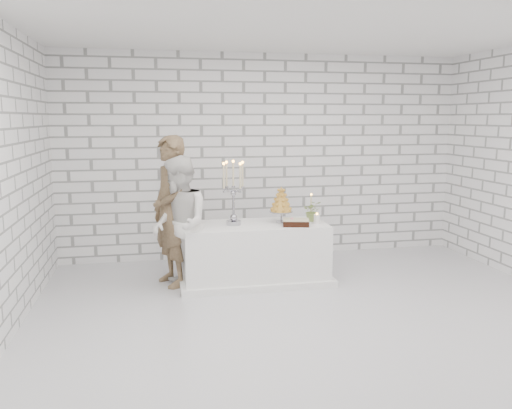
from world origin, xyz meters
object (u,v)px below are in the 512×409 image
at_px(candelabra, 233,193).
at_px(croquembouche, 281,204).
at_px(cake_table, 255,253).
at_px(bride, 180,225).
at_px(groom, 171,211).

relative_size(candelabra, croquembouche, 1.75).
bearing_deg(candelabra, cake_table, -0.45).
bearing_deg(croquembouche, bride, -169.51).
relative_size(cake_table, candelabra, 2.22).
xyz_separation_m(groom, bride, (0.09, -0.29, -0.11)).
bearing_deg(croquembouche, candelabra, -176.36).
bearing_deg(bride, croquembouche, 90.99).
relative_size(groom, candelabra, 2.30).
height_order(groom, bride, groom).
bearing_deg(croquembouche, groom, 178.14).
bearing_deg(groom, candelabra, 61.25).
distance_m(groom, bride, 0.32).
bearing_deg(cake_table, candelabra, 179.55).
relative_size(bride, candelabra, 2.02).
xyz_separation_m(cake_table, croquembouche, (0.35, 0.04, 0.61)).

